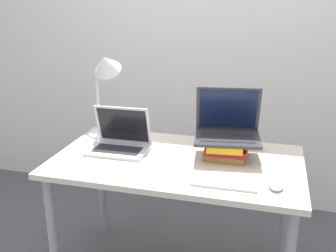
{
  "coord_description": "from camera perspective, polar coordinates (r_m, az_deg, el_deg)",
  "views": [
    {
      "loc": [
        0.46,
        -1.49,
        1.58
      ],
      "look_at": [
        -0.05,
        0.37,
        0.94
      ],
      "focal_mm": 42.0,
      "sensor_mm": 36.0,
      "label": 1
    }
  ],
  "objects": [
    {
      "name": "wall_back",
      "position": [
        2.95,
        6.43,
        13.92
      ],
      "size": [
        8.0,
        0.05,
        2.7
      ],
      "color": "silver",
      "rests_on": "ground_plane"
    },
    {
      "name": "laptop_on_books",
      "position": [
        2.1,
        8.63,
        -0.34
      ],
      "size": [
        0.37,
        0.31,
        0.27
      ],
      "color": "#333338",
      "rests_on": "book_stack"
    },
    {
      "name": "desk",
      "position": [
        2.12,
        1.28,
        -7.04
      ],
      "size": [
        1.3,
        0.74,
        0.76
      ],
      "color": "beige",
      "rests_on": "ground_plane"
    },
    {
      "name": "laptop_left",
      "position": [
        2.21,
        -6.97,
        -2.24
      ],
      "size": [
        0.32,
        0.24,
        0.24
      ],
      "color": "silver",
      "rests_on": "desk"
    },
    {
      "name": "mouse",
      "position": [
        1.85,
        15.42,
        -8.27
      ],
      "size": [
        0.07,
        0.11,
        0.03
      ],
      "color": "white",
      "rests_on": "desk"
    },
    {
      "name": "desk_lamp",
      "position": [
        2.31,
        -9.18,
        7.59
      ],
      "size": [
        0.23,
        0.2,
        0.54
      ],
      "color": "white",
      "rests_on": "desk"
    },
    {
      "name": "wireless_keyboard",
      "position": [
        1.84,
        8.14,
        -8.15
      ],
      "size": [
        0.31,
        0.12,
        0.01
      ],
      "color": "silver",
      "rests_on": "desk"
    },
    {
      "name": "book_stack",
      "position": [
        2.12,
        8.41,
        -3.13
      ],
      "size": [
        0.22,
        0.29,
        0.1
      ],
      "color": "olive",
      "rests_on": "desk"
    }
  ]
}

